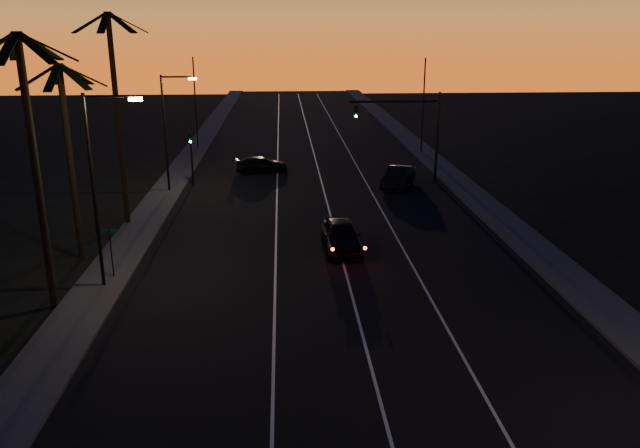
{
  "coord_description": "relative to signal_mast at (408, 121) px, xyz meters",
  "views": [
    {
      "loc": [
        -2.53,
        -7.55,
        11.64
      ],
      "look_at": [
        -0.83,
        20.42,
        2.81
      ],
      "focal_mm": 35.0,
      "sensor_mm": 36.0,
      "label": 1
    }
  ],
  "objects": [
    {
      "name": "right_car",
      "position": [
        -0.89,
        -1.63,
        -4.0
      ],
      "size": [
        3.45,
        4.96,
        1.55
      ],
      "color": "black",
      "rests_on": "road"
    },
    {
      "name": "sidewalk_right",
      "position": [
        4.06,
        -9.99,
        -4.7
      ],
      "size": [
        2.4,
        170.0,
        0.16
      ],
      "primitive_type": "cube",
      "color": "#3A3A38",
      "rests_on": "ground"
    },
    {
      "name": "lane_stripe_left",
      "position": [
        -10.14,
        -9.99,
        -4.76
      ],
      "size": [
        0.12,
        160.0,
        0.01
      ],
      "primitive_type": "cube",
      "color": "silver",
      "rests_on": "road"
    },
    {
      "name": "signal_mast",
      "position": [
        0.0,
        0.0,
        0.0
      ],
      "size": [
        7.1,
        0.41,
        7.0
      ],
      "color": "black",
      "rests_on": "ground"
    },
    {
      "name": "far_pole_left",
      "position": [
        -18.14,
        15.01,
        -0.28
      ],
      "size": [
        0.14,
        0.14,
        9.0
      ],
      "primitive_type": "cylinder",
      "color": "black",
      "rests_on": "ground"
    },
    {
      "name": "lane_stripe_mid",
      "position": [
        -6.64,
        -9.99,
        -4.76
      ],
      "size": [
        0.12,
        160.0,
        0.01
      ],
      "primitive_type": "cube",
      "color": "silver",
      "rests_on": "road"
    },
    {
      "name": "palm_near",
      "position": [
        -19.74,
        -21.99,
        2.29
      ],
      "size": [
        4.25,
        4.16,
        11.53
      ],
      "color": "black",
      "rests_on": "ground"
    },
    {
      "name": "sidewalk_left",
      "position": [
        -18.34,
        -9.99,
        -4.7
      ],
      "size": [
        2.4,
        170.0,
        0.16
      ],
      "primitive_type": "cube",
      "color": "#3A3A38",
      "rests_on": "ground"
    },
    {
      "name": "streetlight_left_far",
      "position": [
        -17.82,
        -1.99,
        0.28
      ],
      "size": [
        2.55,
        0.26,
        8.5
      ],
      "color": "black",
      "rests_on": "ground"
    },
    {
      "name": "cross_car",
      "position": [
        -11.46,
        4.19,
        -4.12
      ],
      "size": [
        4.76,
        2.82,
        1.29
      ],
      "color": "black",
      "rests_on": "road"
    },
    {
      "name": "palm_mid",
      "position": [
        -20.34,
        -15.99,
        1.47
      ],
      "size": [
        4.25,
        4.16,
        10.03
      ],
      "color": "black",
      "rests_on": "ground"
    },
    {
      "name": "lead_car",
      "position": [
        -6.55,
        -15.45,
        -3.95
      ],
      "size": [
        2.13,
        5.45,
        1.65
      ],
      "color": "black",
      "rests_on": "road"
    },
    {
      "name": "streetlight_left_near",
      "position": [
        -17.84,
        -19.99,
        0.54
      ],
      "size": [
        2.55,
        0.26,
        9.0
      ],
      "color": "black",
      "rests_on": "ground"
    },
    {
      "name": "street_sign",
      "position": [
        -17.94,
        -18.99,
        -3.13
      ],
      "size": [
        0.7,
        0.06,
        2.6
      ],
      "color": "black",
      "rests_on": "ground"
    },
    {
      "name": "signal_post",
      "position": [
        -16.64,
        -0.01,
        -1.89
      ],
      "size": [
        0.28,
        0.37,
        4.2
      ],
      "color": "black",
      "rests_on": "ground"
    },
    {
      "name": "far_pole_right",
      "position": [
        3.86,
        12.01,
        -0.28
      ],
      "size": [
        0.14,
        0.14,
        9.0
      ],
      "primitive_type": "cylinder",
      "color": "black",
      "rests_on": "ground"
    },
    {
      "name": "palm_far",
      "position": [
        -19.34,
        -9.99,
        2.83
      ],
      "size": [
        4.25,
        4.16,
        12.53
      ],
      "color": "black",
      "rests_on": "ground"
    },
    {
      "name": "lane_stripe_right",
      "position": [
        -3.14,
        -9.99,
        -4.76
      ],
      "size": [
        0.12,
        160.0,
        0.01
      ],
      "primitive_type": "cube",
      "color": "silver",
      "rests_on": "road"
    },
    {
      "name": "road",
      "position": [
        -7.14,
        -9.99,
        -4.78
      ],
      "size": [
        20.0,
        170.0,
        0.01
      ],
      "primitive_type": "cube",
      "color": "black",
      "rests_on": "ground"
    }
  ]
}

